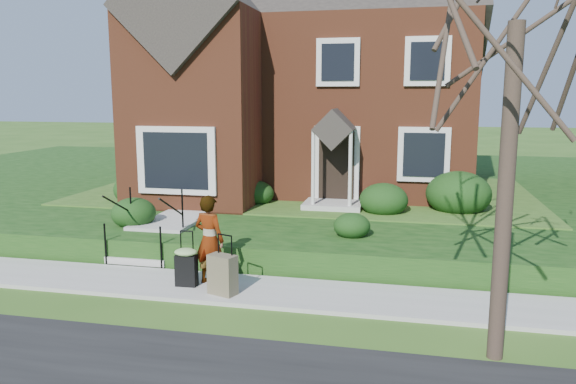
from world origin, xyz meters
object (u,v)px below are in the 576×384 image
(front_steps, at_px, (154,237))
(suitcase_black, at_px, (186,265))
(suitcase_olive, at_px, (223,274))
(woman, at_px, (209,240))

(front_steps, xyz_separation_m, suitcase_black, (1.62, -1.95, 0.02))
(suitcase_black, relative_size, suitcase_olive, 0.96)
(suitcase_olive, bearing_deg, front_steps, 157.47)
(suitcase_olive, bearing_deg, woman, 150.04)
(woman, height_order, suitcase_olive, woman)
(front_steps, xyz_separation_m, woman, (2.02, -1.72, 0.48))
(front_steps, distance_m, woman, 2.70)
(woman, bearing_deg, suitcase_olive, 146.09)
(woman, xyz_separation_m, suitcase_olive, (0.43, -0.51, -0.50))
(suitcase_black, bearing_deg, front_steps, 127.69)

